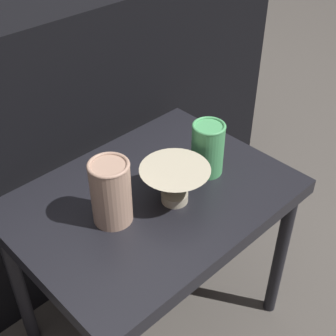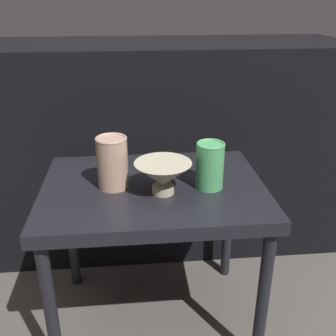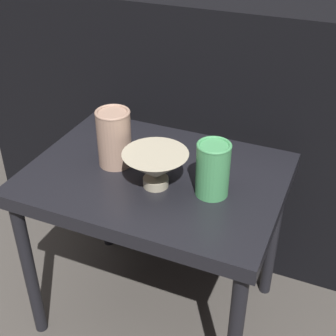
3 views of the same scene
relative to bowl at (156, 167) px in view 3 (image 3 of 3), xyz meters
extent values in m
plane|color=#4C4742|center=(-0.03, 0.05, -0.58)|extent=(8.00, 8.00, 0.00)
cube|color=black|center=(-0.03, 0.05, -0.08)|extent=(0.67, 0.49, 0.04)
cylinder|color=black|center=(-0.32, -0.16, -0.34)|extent=(0.04, 0.04, 0.48)
cylinder|color=black|center=(-0.32, 0.26, -0.34)|extent=(0.04, 0.04, 0.48)
cylinder|color=black|center=(0.27, 0.26, -0.34)|extent=(0.04, 0.04, 0.48)
cube|color=black|center=(-0.03, 0.60, -0.14)|extent=(1.66, 0.50, 0.88)
cylinder|color=#B2A88E|center=(0.00, 0.00, -0.04)|extent=(0.06, 0.06, 0.02)
cone|color=#B2A88E|center=(0.00, 0.00, 0.00)|extent=(0.16, 0.16, 0.07)
cylinder|color=tan|center=(-0.14, 0.06, 0.02)|extent=(0.09, 0.09, 0.15)
torus|color=tan|center=(-0.14, 0.06, 0.10)|extent=(0.09, 0.09, 0.01)
cylinder|color=#47995B|center=(0.14, 0.02, 0.01)|extent=(0.08, 0.08, 0.14)
torus|color=#47995B|center=(0.14, 0.02, 0.08)|extent=(0.08, 0.08, 0.01)
camera|label=1|loc=(-0.59, -0.59, 0.69)|focal=50.00mm
camera|label=2|loc=(-0.08, -1.00, 0.47)|focal=42.00mm
camera|label=3|loc=(0.41, -0.87, 0.62)|focal=50.00mm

